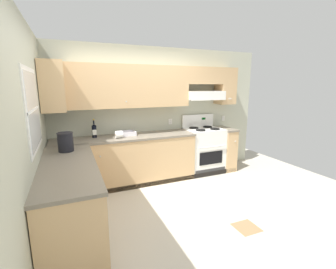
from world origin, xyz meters
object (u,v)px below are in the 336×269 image
at_px(bowl, 126,134).
at_px(paper_towel_roll, 119,135).
at_px(stove, 204,150).
at_px(wine_bottle, 94,130).
at_px(bucket, 65,142).

distance_m(bowl, paper_towel_roll, 0.26).
xyz_separation_m(stove, bowl, (-1.62, 0.09, 0.46)).
distance_m(wine_bottle, paper_towel_roll, 0.45).
height_order(bucket, paper_towel_roll, bucket).
bearing_deg(wine_bottle, paper_towel_roll, -27.21).
xyz_separation_m(wine_bottle, bucket, (-0.46, -0.77, 0.01)).
relative_size(wine_bottle, bucket, 1.24).
height_order(wine_bottle, paper_towel_roll, wine_bottle).
relative_size(wine_bottle, paper_towel_roll, 2.64).
xyz_separation_m(stove, paper_towel_roll, (-1.80, -0.09, 0.49)).
xyz_separation_m(wine_bottle, paper_towel_roll, (0.39, -0.20, -0.07)).
bearing_deg(bowl, paper_towel_roll, -133.91).
bearing_deg(wine_bottle, bowl, -1.84).
bearing_deg(stove, wine_bottle, 177.18).
distance_m(stove, bowl, 1.69).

